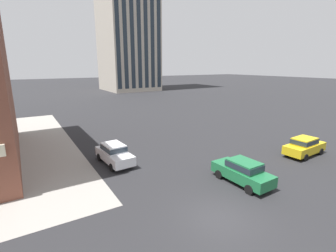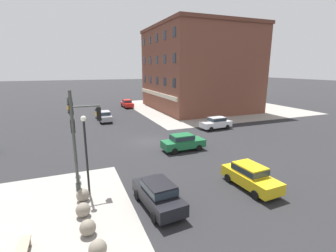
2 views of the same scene
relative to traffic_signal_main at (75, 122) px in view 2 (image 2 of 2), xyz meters
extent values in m
plane|color=#262628|center=(-7.88, 7.85, -4.60)|extent=(320.00, 320.00, 0.00)
cube|color=gray|center=(-27.88, 27.85, -4.60)|extent=(32.00, 32.00, 0.02)
cylinder|color=#383D38|center=(1.28, -0.16, -4.35)|extent=(0.32, 0.32, 0.50)
cylinder|color=#383D38|center=(1.28, -0.16, -1.15)|extent=(0.20, 0.20, 6.91)
cylinder|color=#383D38|center=(-1.33, -0.16, 1.53)|extent=(5.22, 0.12, 0.12)
cylinder|color=#383D38|center=(1.28, 0.74, 1.23)|extent=(0.11, 1.80, 0.11)
cube|color=black|center=(0.14, -0.16, 0.98)|extent=(0.28, 0.28, 0.90)
sphere|color=#282828|center=(0.14, -0.32, 1.26)|extent=(0.18, 0.18, 0.18)
sphere|color=orange|center=(0.14, -0.32, 0.98)|extent=(0.18, 0.18, 0.18)
sphere|color=#282828|center=(0.14, -0.32, 0.70)|extent=(0.18, 0.18, 0.18)
cube|color=black|center=(-0.99, -0.16, 0.98)|extent=(0.28, 0.28, 0.90)
sphere|color=#282828|center=(-0.99, -0.32, 1.26)|extent=(0.18, 0.18, 0.18)
sphere|color=orange|center=(-0.99, -0.32, 0.98)|extent=(0.18, 0.18, 0.18)
sphere|color=#282828|center=(-0.99, -0.32, 0.70)|extent=(0.18, 0.18, 0.18)
cube|color=black|center=(-2.13, -0.16, 0.98)|extent=(0.28, 0.28, 0.90)
sphere|color=#282828|center=(-2.13, -0.32, 1.26)|extent=(0.18, 0.18, 0.18)
sphere|color=orange|center=(-2.13, -0.32, 0.98)|extent=(0.18, 0.18, 0.18)
sphere|color=#282828|center=(-2.13, -0.32, 0.70)|extent=(0.18, 0.18, 0.18)
cube|color=black|center=(-3.26, -0.16, 0.98)|extent=(0.28, 0.28, 0.90)
sphere|color=#282828|center=(-3.26, -0.32, 1.26)|extent=(0.18, 0.18, 0.18)
sphere|color=orange|center=(-3.26, -0.32, 0.98)|extent=(0.18, 0.18, 0.18)
sphere|color=#282828|center=(-3.26, -0.32, 0.70)|extent=(0.18, 0.18, 0.18)
cube|color=black|center=(1.08, -0.16, -0.07)|extent=(0.28, 0.28, 0.90)
sphere|color=#282828|center=(0.92, -0.16, 0.21)|extent=(0.18, 0.18, 0.18)
sphere|color=orange|center=(0.92, -0.16, -0.07)|extent=(0.18, 0.18, 0.18)
sphere|color=#282828|center=(0.92, -0.16, -0.35)|extent=(0.18, 0.18, 0.18)
cube|color=black|center=(1.28, 1.54, 0.68)|extent=(0.28, 0.28, 0.90)
sphere|color=#282828|center=(1.28, 1.38, 0.96)|extent=(0.18, 0.18, 0.18)
sphere|color=orange|center=(1.28, 1.38, 0.68)|extent=(0.18, 0.18, 0.18)
sphere|color=#282828|center=(1.28, 1.38, 0.40)|extent=(0.18, 0.18, 0.18)
sphere|color=gray|center=(2.88, 0.06, -4.19)|extent=(0.82, 0.82, 0.82)
sphere|color=gray|center=(4.65, -0.03, -4.19)|extent=(0.82, 0.82, 0.82)
sphere|color=gray|center=(6.40, 0.09, -4.19)|extent=(0.82, 0.82, 0.82)
sphere|color=gray|center=(8.12, 0.39, -4.19)|extent=(0.82, 0.82, 0.82)
cube|color=tan|center=(6.91, -2.74, -4.16)|extent=(1.81, 0.52, 0.10)
cube|color=#665B51|center=(6.21, -2.72, -4.41)|extent=(0.25, 0.41, 0.39)
cylinder|color=black|center=(2.12, 0.50, -2.10)|extent=(0.14, 0.14, 5.01)
sphere|color=white|center=(2.12, 0.50, 0.59)|extent=(0.36, 0.36, 0.36)
cube|color=red|center=(-33.28, 11.11, -3.90)|extent=(4.47, 1.95, 0.76)
cube|color=red|center=(-33.43, 11.10, -3.22)|extent=(2.17, 1.58, 0.60)
cube|color=#232D38|center=(-33.43, 11.10, -3.22)|extent=(2.26, 1.62, 0.40)
cylinder|color=black|center=(-31.95, 12.00, -4.28)|extent=(0.65, 0.25, 0.64)
cylinder|color=black|center=(-31.88, 10.33, -4.28)|extent=(0.65, 0.25, 0.64)
cylinder|color=black|center=(-34.67, 11.89, -4.28)|extent=(0.65, 0.25, 0.64)
cylinder|color=black|center=(-34.60, 10.22, -4.28)|extent=(0.65, 0.25, 0.64)
cube|color=black|center=(5.32, 4.25, -3.90)|extent=(4.54, 2.13, 0.76)
cube|color=black|center=(5.47, 4.27, -3.22)|extent=(2.23, 1.67, 0.60)
cube|color=#232D38|center=(5.47, 4.27, -3.22)|extent=(2.32, 1.71, 0.40)
cylinder|color=black|center=(4.03, 3.30, -4.28)|extent=(0.66, 0.27, 0.64)
cylinder|color=black|center=(3.89, 4.97, -4.28)|extent=(0.66, 0.27, 0.64)
cylinder|color=black|center=(6.75, 3.54, -4.28)|extent=(0.66, 0.27, 0.64)
cylinder|color=black|center=(6.60, 5.20, -4.28)|extent=(0.66, 0.27, 0.64)
cube|color=#1E6B3D|center=(-3.64, 10.24, -3.90)|extent=(1.87, 4.44, 0.76)
cube|color=#1E6B3D|center=(-3.64, 10.09, -3.22)|extent=(1.55, 2.15, 0.60)
cube|color=#232D38|center=(-3.64, 10.09, -3.22)|extent=(1.59, 2.24, 0.40)
cylinder|color=black|center=(-4.51, 11.58, -4.28)|extent=(0.24, 0.65, 0.64)
cylinder|color=black|center=(-2.84, 11.63, -4.28)|extent=(0.24, 0.65, 0.64)
cylinder|color=black|center=(-4.45, 8.86, -4.28)|extent=(0.24, 0.65, 0.64)
cylinder|color=black|center=(-2.77, 8.90, -4.28)|extent=(0.24, 0.65, 0.64)
cube|color=silver|center=(-10.07, 18.29, -3.90)|extent=(2.05, 4.51, 0.76)
cube|color=silver|center=(-10.08, 18.44, -3.22)|extent=(1.63, 2.21, 0.60)
cube|color=#232D38|center=(-10.08, 18.44, -3.22)|extent=(1.67, 2.30, 0.40)
cylinder|color=black|center=(-9.14, 16.99, -4.28)|extent=(0.26, 0.65, 0.64)
cylinder|color=black|center=(-10.81, 16.87, -4.28)|extent=(0.26, 0.65, 0.64)
cylinder|color=black|center=(-9.33, 19.71, -4.28)|extent=(0.26, 0.65, 0.64)
cylinder|color=black|center=(-10.99, 19.60, -4.28)|extent=(0.26, 0.65, 0.64)
cube|color=#99999E|center=(-20.83, 4.70, -3.90)|extent=(4.41, 1.78, 0.76)
cube|color=#99999E|center=(-20.68, 4.70, -3.22)|extent=(2.12, 1.50, 0.60)
cube|color=#232D38|center=(-20.68, 4.70, -3.22)|extent=(2.21, 1.54, 0.40)
cylinder|color=black|center=(-22.19, 3.86, -4.28)|extent=(0.64, 0.22, 0.64)
cylinder|color=black|center=(-22.20, 5.53, -4.28)|extent=(0.64, 0.22, 0.64)
cylinder|color=black|center=(-19.46, 3.87, -4.28)|extent=(0.64, 0.22, 0.64)
cylinder|color=black|center=(-19.47, 5.54, -4.28)|extent=(0.64, 0.22, 0.64)
cube|color=gold|center=(5.50, 11.11, -3.90)|extent=(4.48, 1.98, 0.76)
cube|color=gold|center=(5.35, 11.10, -3.22)|extent=(2.19, 1.60, 0.60)
cube|color=#232D38|center=(5.35, 11.10, -3.22)|extent=(2.27, 1.64, 0.40)
cylinder|color=black|center=(6.82, 12.01, -4.28)|extent=(0.65, 0.25, 0.64)
cylinder|color=black|center=(6.90, 10.35, -4.28)|extent=(0.65, 0.25, 0.64)
cylinder|color=black|center=(4.09, 11.88, -4.28)|extent=(0.65, 0.25, 0.64)
cylinder|color=black|center=(4.18, 10.21, -4.28)|extent=(0.65, 0.25, 0.64)
cube|color=brown|center=(-27.25, 24.69, 3.23)|extent=(20.74, 17.69, 15.66)
cube|color=brown|center=(-27.25, 24.69, 11.36)|extent=(21.15, 18.05, 0.60)
cube|color=beige|center=(-27.25, 15.73, -1.27)|extent=(19.70, 0.24, 0.70)
cube|color=#1E2833|center=(-35.55, 15.81, 1.27)|extent=(1.10, 0.08, 1.50)
cube|color=#1E2833|center=(-31.40, 15.81, 1.27)|extent=(1.10, 0.08, 1.50)
cube|color=#1E2833|center=(-27.25, 15.81, 1.27)|extent=(1.10, 0.08, 1.50)
cube|color=#1E2833|center=(-23.10, 15.81, 1.27)|extent=(1.10, 0.08, 1.50)
cube|color=#1E2833|center=(-18.96, 15.81, 1.27)|extent=(1.10, 0.08, 1.50)
cube|color=#1E2833|center=(-35.55, 15.81, 5.19)|extent=(1.10, 0.08, 1.50)
cube|color=#1E2833|center=(-31.40, 15.81, 5.19)|extent=(1.10, 0.08, 1.50)
cube|color=#1E2833|center=(-27.25, 15.81, 5.19)|extent=(1.10, 0.08, 1.50)
cube|color=#1E2833|center=(-23.10, 15.81, 5.19)|extent=(1.10, 0.08, 1.50)
cube|color=#1E2833|center=(-18.96, 15.81, 5.19)|extent=(1.10, 0.08, 1.50)
cube|color=#1E2833|center=(-35.55, 15.81, 9.10)|extent=(1.10, 0.08, 1.50)
cube|color=#1E2833|center=(-31.40, 15.81, 9.10)|extent=(1.10, 0.08, 1.50)
cube|color=#1E2833|center=(-27.25, 15.81, 9.10)|extent=(1.10, 0.08, 1.50)
cube|color=#1E2833|center=(-23.10, 15.81, 9.10)|extent=(1.10, 0.08, 1.50)
cube|color=#1E2833|center=(-18.96, 15.81, 9.10)|extent=(1.10, 0.08, 1.50)
camera|label=1|loc=(-16.41, -0.70, 3.49)|focal=26.39mm
camera|label=2|loc=(17.93, -0.19, 3.68)|focal=26.04mm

